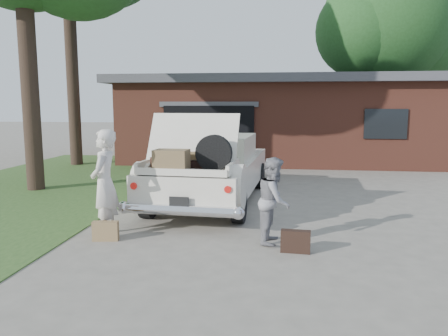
# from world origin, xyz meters

# --- Properties ---
(ground) EXTENTS (90.00, 90.00, 0.00)m
(ground) POSITION_xyz_m (0.00, 0.00, 0.00)
(ground) COLOR gray
(ground) RESTS_ON ground
(grass_strip) EXTENTS (6.00, 16.00, 0.02)m
(grass_strip) POSITION_xyz_m (-5.50, 3.00, 0.01)
(grass_strip) COLOR #2D4C1E
(grass_strip) RESTS_ON ground
(house) EXTENTS (12.80, 7.80, 3.30)m
(house) POSITION_xyz_m (0.98, 11.47, 1.67)
(house) COLOR brown
(house) RESTS_ON ground
(tree_right) EXTENTS (7.06, 6.14, 9.13)m
(tree_right) POSITION_xyz_m (6.03, 15.27, 5.80)
(tree_right) COLOR #38281E
(tree_right) RESTS_ON ground
(sedan) EXTENTS (2.39, 5.47, 2.08)m
(sedan) POSITION_xyz_m (-0.56, 2.65, 0.79)
(sedan) COLOR silver
(sedan) RESTS_ON ground
(woman_left) EXTENTS (0.48, 0.70, 1.84)m
(woman_left) POSITION_xyz_m (-1.95, -0.23, 0.92)
(woman_left) COLOR beige
(woman_left) RESTS_ON ground
(woman_right) EXTENTS (0.62, 0.75, 1.41)m
(woman_right) POSITION_xyz_m (0.93, -0.23, 0.71)
(woman_right) COLOR gray
(woman_right) RESTS_ON ground
(suitcase_left) EXTENTS (0.44, 0.19, 0.33)m
(suitcase_left) POSITION_xyz_m (-1.85, -0.51, 0.16)
(suitcase_left) COLOR #95764C
(suitcase_left) RESTS_ON ground
(suitcase_right) EXTENTS (0.46, 0.18, 0.35)m
(suitcase_right) POSITION_xyz_m (1.27, -0.70, 0.17)
(suitcase_right) COLOR black
(suitcase_right) RESTS_ON ground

